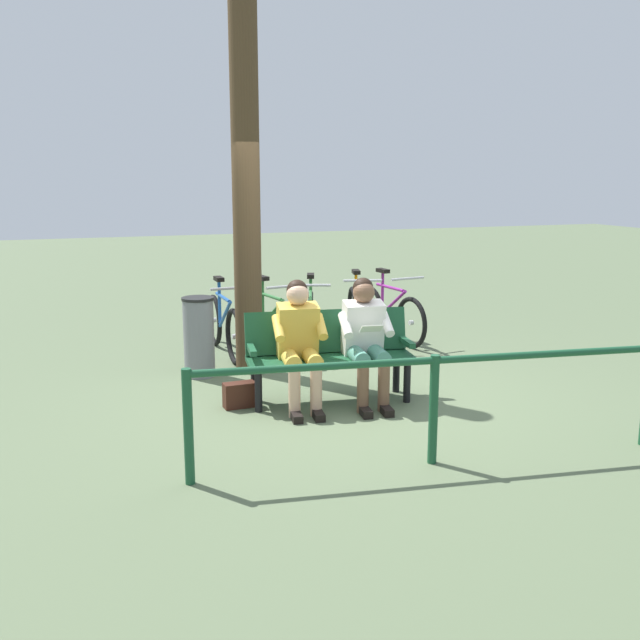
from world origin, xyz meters
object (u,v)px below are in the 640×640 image
at_px(person_companion, 299,338).
at_px(bicycle_red, 270,324).
at_px(bench, 329,349).
at_px(bicycle_green, 389,313).
at_px(person_reading, 366,335).
at_px(bicycle_blue, 358,315).
at_px(tree_trunk, 246,193).
at_px(bicycle_orange, 311,321).
at_px(litter_bin, 199,337).
at_px(bicycle_black, 224,326).
at_px(handbag, 239,395).

relative_size(person_companion, bicycle_red, 0.72).
bearing_deg(bench, bicycle_green, -119.81).
distance_m(person_reading, bicycle_blue, 2.53).
xyz_separation_m(person_companion, tree_trunk, (0.14, -1.39, 1.30)).
relative_size(bicycle_green, bicycle_blue, 1.02).
distance_m(bicycle_blue, bicycle_orange, 0.71).
height_order(person_companion, litter_bin, person_companion).
relative_size(person_reading, person_companion, 1.00).
bearing_deg(litter_bin, bicycle_orange, -154.19).
bearing_deg(person_companion, person_reading, 179.95).
relative_size(bench, bicycle_orange, 1.03).
bearing_deg(bicycle_red, bicycle_black, -110.72).
distance_m(person_companion, handbag, 0.79).
xyz_separation_m(bicycle_blue, bicycle_orange, (0.70, 0.15, 0.00)).
distance_m(handbag, bicycle_black, 2.09).
bearing_deg(bicycle_blue, bicycle_green, 102.16).
distance_m(bicycle_green, bicycle_black, 2.23).
xyz_separation_m(bench, handbag, (0.88, -0.04, -0.39)).
height_order(handbag, bicycle_black, bicycle_black).
distance_m(person_companion, tree_trunk, 1.91).
bearing_deg(person_companion, bicycle_red, -90.04).
relative_size(tree_trunk, bicycle_blue, 2.40).
xyz_separation_m(bicycle_orange, bicycle_red, (0.53, -0.02, 0.00)).
relative_size(bicycle_orange, bicycle_red, 0.97).
bearing_deg(litter_bin, tree_trunk, -176.47).
relative_size(handbag, bicycle_blue, 0.18).
height_order(bicycle_blue, bicycle_orange, same).
bearing_deg(person_companion, bicycle_orange, -103.53).
bearing_deg(handbag, bicycle_green, -140.69).
xyz_separation_m(person_reading, person_companion, (0.63, -0.09, -0.00)).
distance_m(bicycle_green, bicycle_orange, 1.16).
relative_size(handbag, litter_bin, 0.34).
bearing_deg(litter_bin, bicycle_blue, -158.26).
height_order(handbag, bicycle_green, bicycle_green).
height_order(person_companion, handbag, person_companion).
bearing_deg(handbag, bicycle_red, -113.45).
height_order(tree_trunk, bicycle_orange, tree_trunk).
bearing_deg(bicycle_green, tree_trunk, -75.63).
xyz_separation_m(handbag, bicycle_black, (-0.30, -2.05, 0.24)).
bearing_deg(handbag, tree_trunk, -108.34).
relative_size(litter_bin, bicycle_red, 0.53).
distance_m(person_companion, litter_bin, 1.55).
height_order(bicycle_blue, bicycle_red, same).
xyz_separation_m(litter_bin, bicycle_red, (-1.01, -0.76, -0.08)).
relative_size(person_companion, bicycle_black, 0.71).
bearing_deg(bench, person_reading, 153.02).
xyz_separation_m(tree_trunk, bicycle_green, (-2.12, -0.84, -1.61)).
bearing_deg(person_reading, bench, -26.98).
bearing_deg(tree_trunk, handbag, 71.66).
bearing_deg(bicycle_red, litter_bin, -63.87).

